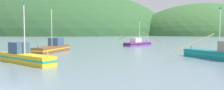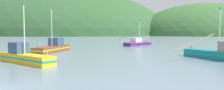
% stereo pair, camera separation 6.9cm
% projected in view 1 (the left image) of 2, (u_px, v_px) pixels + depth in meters
% --- Properties ---
extents(hill_far_center, '(191.55, 153.24, 47.19)m').
position_uv_depth(hill_far_center, '(102.00, 34.00, 264.47)').
color(hill_far_center, '#516B38').
rests_on(hill_far_center, ground).
extents(hill_mid_left, '(216.83, 173.47, 91.75)m').
position_uv_depth(hill_mid_left, '(67.00, 35.00, 241.56)').
color(hill_mid_left, '#2D562D').
rests_on(hill_mid_left, ground).
extents(hill_far_left, '(122.73, 98.19, 58.15)m').
position_uv_depth(hill_far_left, '(203.00, 35.00, 204.22)').
color(hill_far_left, '#386633').
rests_on(hill_far_left, ground).
extents(fishing_boat_brown, '(3.49, 10.54, 7.52)m').
position_uv_depth(fishing_boat_brown, '(53.00, 48.00, 39.46)').
color(fishing_boat_brown, brown).
rests_on(fishing_boat_brown, ground).
extents(fishing_boat_purple, '(10.89, 9.72, 6.72)m').
position_uv_depth(fishing_boat_purple, '(137.00, 43.00, 56.84)').
color(fishing_boat_purple, '#6B2D84').
rests_on(fishing_boat_purple, ground).
extents(fishing_boat_yellow, '(8.98, 6.90, 7.05)m').
position_uv_depth(fishing_boat_yellow, '(25.00, 57.00, 26.04)').
color(fishing_boat_yellow, gold).
rests_on(fishing_boat_yellow, ground).
extents(fishing_boat_teal, '(12.88, 10.42, 6.83)m').
position_uv_depth(fishing_boat_teal, '(221.00, 54.00, 28.76)').
color(fishing_boat_teal, '#147F84').
rests_on(fishing_boat_teal, ground).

